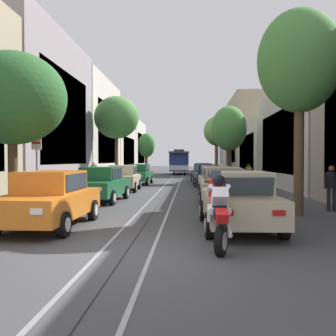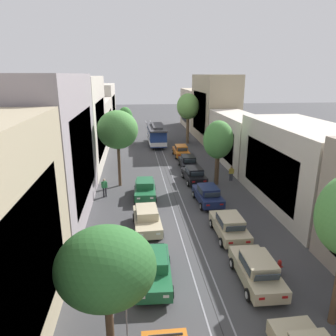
# 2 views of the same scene
# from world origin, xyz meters

# --- Properties ---
(ground_plane) EXTENTS (171.20, 171.20, 0.00)m
(ground_plane) POSITION_xyz_m (0.00, 27.39, 0.00)
(ground_plane) COLOR #424244
(trolley_track_rails) EXTENTS (1.14, 76.48, 0.01)m
(trolley_track_rails) POSITION_xyz_m (0.00, 32.24, 0.00)
(trolley_track_rails) COLOR gray
(trolley_track_rails) RESTS_ON ground
(building_facade_left) EXTENTS (5.62, 68.18, 10.78)m
(building_facade_left) POSITION_xyz_m (-9.89, 30.55, 4.76)
(building_facade_left) COLOR tan
(building_facade_left) RESTS_ON ground
(building_facade_right) EXTENTS (5.68, 68.18, 10.69)m
(building_facade_right) POSITION_xyz_m (9.71, 34.34, 4.06)
(building_facade_right) COLOR gray
(building_facade_right) RESTS_ON ground
(parked_car_green_second_left) EXTENTS (2.14, 4.42, 1.58)m
(parked_car_green_second_left) POSITION_xyz_m (-2.74, 9.64, 0.80)
(parked_car_green_second_left) COLOR #1E6038
(parked_car_green_second_left) RESTS_ON ground
(parked_car_beige_mid_left) EXTENTS (2.10, 4.40, 1.58)m
(parked_car_beige_mid_left) POSITION_xyz_m (-2.79, 15.60, 0.80)
(parked_car_beige_mid_left) COLOR #C1B28E
(parked_car_beige_mid_left) RESTS_ON ground
(parked_car_green_fourth_left) EXTENTS (2.10, 4.41, 1.58)m
(parked_car_green_fourth_left) POSITION_xyz_m (-2.68, 21.80, 0.80)
(parked_car_green_fourth_left) COLOR #1E6038
(parked_car_green_fourth_left) RESTS_ON ground
(parked_car_beige_second_right) EXTENTS (2.05, 4.38, 1.58)m
(parked_car_beige_second_right) POSITION_xyz_m (2.71, 8.86, 0.80)
(parked_car_beige_second_right) COLOR #C1B28E
(parked_car_beige_second_right) RESTS_ON ground
(parked_car_beige_mid_right) EXTENTS (2.01, 4.37, 1.58)m
(parked_car_beige_mid_right) POSITION_xyz_m (2.76, 13.88, 0.80)
(parked_car_beige_mid_right) COLOR #C1B28E
(parked_car_beige_mid_right) RESTS_ON ground
(parked_car_navy_fourth_right) EXTENTS (2.11, 4.41, 1.58)m
(parked_car_navy_fourth_right) POSITION_xyz_m (2.64, 19.71, 0.80)
(parked_car_navy_fourth_right) COLOR #19234C
(parked_car_navy_fourth_right) RESTS_ON ground
(parked_car_black_fifth_right) EXTENTS (2.14, 4.42, 1.58)m
(parked_car_black_fifth_right) POSITION_xyz_m (2.54, 25.37, 0.80)
(parked_car_black_fifth_right) COLOR black
(parked_car_black_fifth_right) RESTS_ON ground
(parked_car_black_sixth_right) EXTENTS (2.08, 4.39, 1.58)m
(parked_car_black_sixth_right) POSITION_xyz_m (2.76, 30.18, 0.80)
(parked_car_black_sixth_right) COLOR black
(parked_car_black_sixth_right) RESTS_ON ground
(parked_car_orange_far_right) EXTENTS (2.01, 4.36, 1.58)m
(parked_car_orange_far_right) POSITION_xyz_m (2.77, 35.79, 0.80)
(parked_car_orange_far_right) COLOR orange
(parked_car_orange_far_right) RESTS_ON ground
(street_tree_kerb_left_near) EXTENTS (3.70, 3.07, 5.58)m
(street_tree_kerb_left_near) POSITION_xyz_m (-4.71, 5.20, 3.98)
(street_tree_kerb_left_near) COLOR #4C3826
(street_tree_kerb_left_near) RESTS_ON ground
(street_tree_kerb_left_second) EXTENTS (3.91, 3.53, 7.50)m
(street_tree_kerb_left_second) POSITION_xyz_m (-5.05, 25.12, 5.62)
(street_tree_kerb_left_second) COLOR brown
(street_tree_kerb_left_second) RESTS_ON ground
(street_tree_kerb_left_mid) EXTENTS (2.43, 2.23, 5.76)m
(street_tree_kerb_left_mid) POSITION_xyz_m (-4.79, 45.72, 3.97)
(street_tree_kerb_left_mid) COLOR brown
(street_tree_kerb_left_mid) RESTS_ON ground
(street_tree_kerb_right_second) EXTENTS (2.96, 2.50, 6.48)m
(street_tree_kerb_right_second) POSITION_xyz_m (4.68, 24.46, 4.52)
(street_tree_kerb_right_second) COLOR #4C3826
(street_tree_kerb_right_second) RESTS_ON ground
(street_tree_kerb_right_mid) EXTENTS (3.50, 3.80, 7.90)m
(street_tree_kerb_right_mid) POSITION_xyz_m (5.10, 44.09, 5.83)
(street_tree_kerb_right_mid) COLOR brown
(street_tree_kerb_right_mid) RESTS_ON ground
(cable_car_trolley) EXTENTS (2.67, 9.15, 3.28)m
(cable_car_trolley) POSITION_xyz_m (-0.00, 42.94, 1.66)
(cable_car_trolley) COLOR navy
(cable_car_trolley) RESTS_ON ground
(pedestrian_on_left_pavement) EXTENTS (0.55, 0.41, 1.73)m
(pedestrian_on_left_pavement) POSITION_xyz_m (-6.32, 22.20, 0.98)
(pedestrian_on_left_pavement) COLOR black
(pedestrian_on_left_pavement) RESTS_ON ground
(pedestrian_on_right_pavement) EXTENTS (0.55, 0.25, 1.57)m
(pedestrian_on_right_pavement) POSITION_xyz_m (6.48, 25.27, 0.88)
(pedestrian_on_right_pavement) COLOR #282D38
(pedestrian_on_right_pavement) RESTS_ON ground
(fire_hydrant) EXTENTS (0.40, 0.22, 0.84)m
(fire_hydrant) POSITION_xyz_m (4.31, 9.53, 0.42)
(fire_hydrant) COLOR red
(fire_hydrant) RESTS_ON ground
(street_sign_post) EXTENTS (0.36, 0.07, 2.80)m
(street_sign_post) POSITION_xyz_m (-4.08, 5.70, 1.74)
(street_sign_post) COLOR slate
(street_sign_post) RESTS_ON ground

